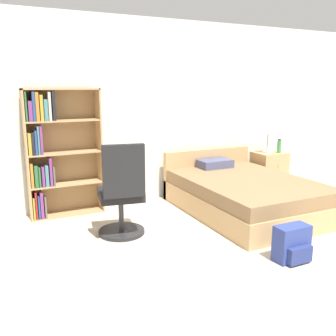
{
  "coord_description": "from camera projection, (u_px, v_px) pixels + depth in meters",
  "views": [
    {
      "loc": [
        -2.62,
        -1.83,
        1.67
      ],
      "look_at": [
        -0.79,
        1.98,
        0.74
      ],
      "focal_mm": 40.0,
      "sensor_mm": 36.0,
      "label": 1
    }
  ],
  "objects": [
    {
      "name": "table_lamp",
      "position": [
        268.0,
        131.0,
        6.03
      ],
      "size": [
        0.21,
        0.21,
        0.46
      ],
      "color": "#B2B2B7",
      "rests_on": "nightstand"
    },
    {
      "name": "office_chair",
      "position": [
        122.0,
        195.0,
        4.13
      ],
      "size": [
        0.56,
        0.63,
        1.08
      ],
      "color": "#232326",
      "rests_on": "ground_plane"
    },
    {
      "name": "nightstand",
      "position": [
        269.0,
        170.0,
        6.19
      ],
      "size": [
        0.5,
        0.43,
        0.61
      ],
      "color": "tan",
      "rests_on": "ground_plane"
    },
    {
      "name": "wall_back",
      "position": [
        179.0,
        111.0,
        5.65
      ],
      "size": [
        9.0,
        0.06,
        2.6
      ],
      "color": "white",
      "rests_on": "ground_plane"
    },
    {
      "name": "water_bottle",
      "position": [
        279.0,
        146.0,
        6.05
      ],
      "size": [
        0.07,
        0.07,
        0.23
      ],
      "color": "#3F8C4C",
      "rests_on": "nightstand"
    },
    {
      "name": "bookshelf",
      "position": [
        54.0,
        151.0,
        4.75
      ],
      "size": [
        0.94,
        0.27,
        1.64
      ],
      "color": "tan",
      "rests_on": "ground_plane"
    },
    {
      "name": "bed",
      "position": [
        243.0,
        194.0,
        5.07
      ],
      "size": [
        1.48,
        2.07,
        0.71
      ],
      "color": "tan",
      "rests_on": "ground_plane"
    },
    {
      "name": "backpack_blue",
      "position": [
        292.0,
        244.0,
        3.62
      ],
      "size": [
        0.35,
        0.24,
        0.35
      ],
      "color": "navy",
      "rests_on": "ground_plane"
    }
  ]
}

